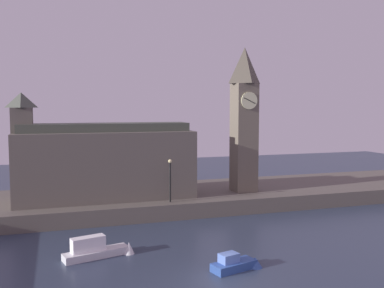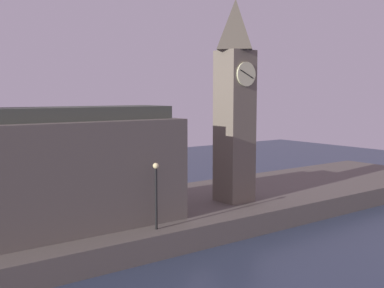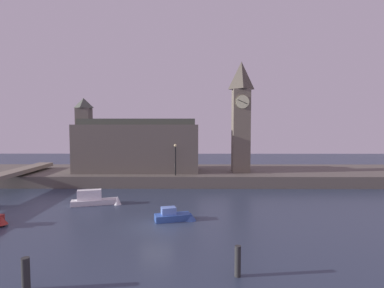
% 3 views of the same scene
% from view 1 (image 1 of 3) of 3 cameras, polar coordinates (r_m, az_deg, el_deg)
% --- Properties ---
extents(ground_plane, '(120.00, 120.00, 0.00)m').
position_cam_1_polar(ground_plane, '(26.96, 4.44, -17.66)').
color(ground_plane, '#2D384C').
extents(far_embankment, '(70.00, 12.00, 1.50)m').
position_cam_1_polar(far_embankment, '(45.10, -5.23, -7.38)').
color(far_embankment, '#5B544C').
rests_on(far_embankment, ground).
extents(clock_tower, '(2.53, 2.56, 14.97)m').
position_cam_1_polar(clock_tower, '(45.22, 6.92, 3.53)').
color(clock_tower, '#6B6051').
rests_on(clock_tower, far_embankment).
extents(parliament_hall, '(16.85, 5.63, 10.16)m').
position_cam_1_polar(parliament_hall, '(42.42, -11.86, -2.32)').
color(parliament_hall, '#5B544C').
rests_on(parliament_hall, far_embankment).
extents(streetlamp, '(0.36, 0.36, 4.03)m').
position_cam_1_polar(streetlamp, '(40.03, -2.92, -4.20)').
color(streetlamp, black).
rests_on(streetlamp, far_embankment).
extents(boat_ferry_white, '(5.22, 2.26, 1.77)m').
position_cam_1_polar(boat_ferry_white, '(31.30, -11.99, -13.53)').
color(boat_ferry_white, silver).
rests_on(boat_ferry_white, ground).
extents(boat_tour_blue, '(3.72, 1.93, 1.19)m').
position_cam_1_polar(boat_tour_blue, '(28.67, 6.18, -15.47)').
color(boat_tour_blue, '#2D4C93').
rests_on(boat_tour_blue, ground).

